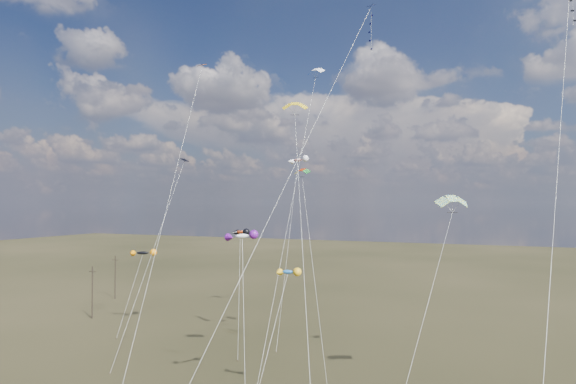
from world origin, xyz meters
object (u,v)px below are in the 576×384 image
at_px(parafoil_yellow, 295,105).
at_px(novelty_black_orange, 143,253).
at_px(diamond_black_high, 571,6).
at_px(utility_pole_near, 92,292).
at_px(utility_pole_far, 115,277).

relative_size(parafoil_yellow, novelty_black_orange, 2.51).
relative_size(diamond_black_high, novelty_black_orange, 3.43).
relative_size(utility_pole_near, diamond_black_high, 0.21).
bearing_deg(utility_pole_near, utility_pole_far, 119.74).
xyz_separation_m(utility_pole_near, diamond_black_high, (63.63, -17.66, 28.62)).
bearing_deg(diamond_black_high, utility_pole_near, 164.48).
relative_size(diamond_black_high, parafoil_yellow, 1.37).
distance_m(utility_pole_near, novelty_black_orange, 12.16).
xyz_separation_m(utility_pole_far, parafoil_yellow, (48.64, -30.52, 23.06)).
bearing_deg(utility_pole_far, utility_pole_near, -60.26).
bearing_deg(parafoil_yellow, novelty_black_orange, 152.71).
xyz_separation_m(utility_pole_near, parafoil_yellow, (40.64, -16.52, 23.06)).
distance_m(utility_pole_near, diamond_black_high, 71.97).
distance_m(utility_pole_far, parafoil_yellow, 61.88).
bearing_deg(utility_pole_far, diamond_black_high, -23.85).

